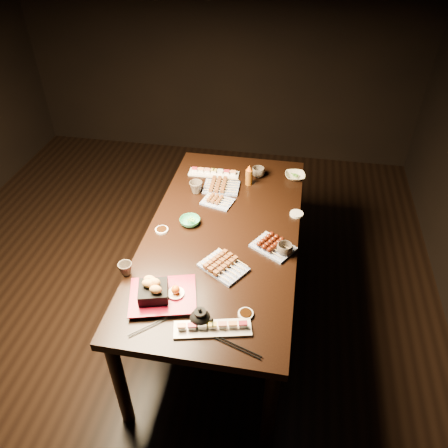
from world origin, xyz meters
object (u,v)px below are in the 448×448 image
Objects in this scene: teapot at (200,316)px; condiment_bottle at (249,175)px; teacup_mid_right at (285,249)px; teacup_near_left at (126,269)px; teacup_far_left at (196,187)px; yakitori_plate_center at (218,199)px; edamame_bowl_cream at (295,176)px; tempura_tray at (162,290)px; sushi_platter_near at (212,327)px; dining_table at (223,276)px; edamame_bowl_green at (190,221)px; yakitori_plate_left at (221,184)px; yakitori_plate_right at (224,264)px; teacup_far_right at (258,172)px; sushi_platter_far at (214,172)px.

condiment_bottle reaches higher than teapot.
teapot reaches higher than teacup_mid_right.
teacup_near_left is 0.84m from teacup_far_left.
condiment_bottle is at bearing 70.91° from yakitori_plate_center.
tempura_tray is (-0.59, -1.25, 0.04)m from edamame_bowl_cream.
teacup_mid_right is at bearing 69.79° from teapot.
dining_table is at bearing 83.44° from sushi_platter_near.
teacup_far_left is (-0.64, -0.30, 0.02)m from edamame_bowl_cream.
teacup_far_left is (-0.04, 0.34, 0.02)m from edamame_bowl_green.
teapot is (0.23, -0.73, 0.03)m from edamame_bowl_green.
teacup_far_left is 0.59× the size of condiment_bottle.
tempura_tray is at bearing -97.91° from yakitori_plate_left.
yakitori_plate_left is 0.75m from teacup_mid_right.
yakitori_plate_center is 0.62m from yakitori_plate_right.
yakitori_plate_left is 2.71× the size of teacup_mid_right.
teacup_far_left reaches higher than edamame_bowl_green.
yakitori_plate_right is at bearing -150.92° from teacup_mid_right.
sushi_platter_near is at bearing -90.05° from condiment_bottle.
condiment_bottle is at bearing 76.74° from sushi_platter_near.
teacup_far_right is at bearing 61.94° from teacup_near_left.
edamame_bowl_green is (-0.21, 0.04, 0.39)m from dining_table.
tempura_tray is 2.20× the size of condiment_bottle.
tempura_tray is at bearing -29.11° from teacup_near_left.
teacup_far_left is at bearing 130.71° from dining_table.
teapot is (-0.04, -0.38, 0.02)m from yakitori_plate_right.
edamame_bowl_green is at bearing -120.25° from condiment_bottle.
condiment_bottle is (0.29, 0.50, 0.06)m from edamame_bowl_green.
dining_table is 9.21× the size of yakitori_plate_center.
sushi_platter_near is 0.81m from edamame_bowl_green.
yakitori_plate_left is 0.96m from teacup_near_left.
tempura_tray is 1.15m from condiment_bottle.
edamame_bowl_green is 0.34m from teacup_far_left.
teacup_near_left is (-0.24, 0.14, -0.03)m from tempura_tray.
sushi_platter_near is 1.86× the size of yakitori_plate_center.
dining_table is at bearing 103.94° from teapot.
yakitori_plate_right is 0.36m from teacup_mid_right.
edamame_bowl_green is at bearing -133.43° from edamame_bowl_cream.
yakitori_plate_center is 1.40× the size of edamame_bowl_cream.
edamame_bowl_cream is (0.40, 0.68, 0.39)m from dining_table.
teacup_far_left is at bearing -144.72° from teacup_far_right.
dining_table is at bearing -58.70° from yakitori_plate_center.
yakitori_plate_center is at bearing 104.17° from sushi_platter_far.
sushi_platter_far is at bearing 115.32° from yakitori_plate_left.
condiment_bottle reaches higher than teacup_far_left.
teacup_near_left is at bearing -127.97° from dining_table.
teacup_mid_right is (0.29, 0.59, 0.01)m from sushi_platter_near.
teacup_far_left reaches higher than dining_table.
teacup_near_left is at bearing 74.75° from sushi_platter_far.
condiment_bottle is at bearing 59.75° from edamame_bowl_green.
yakitori_plate_left reaches higher than yakitori_plate_center.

